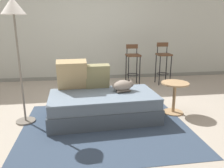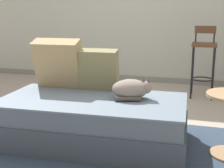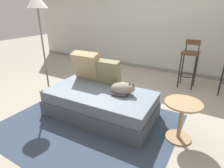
% 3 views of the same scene
% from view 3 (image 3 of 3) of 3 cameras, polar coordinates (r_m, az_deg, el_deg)
% --- Properties ---
extents(ground_plane, '(16.00, 16.00, 0.00)m').
position_cam_3_polar(ground_plane, '(3.26, 0.42, -6.23)').
color(ground_plane, '#A89E8E').
rests_on(ground_plane, ground).
extents(wall_back_panel, '(8.00, 0.10, 2.60)m').
position_cam_3_polar(wall_back_panel, '(4.94, 14.51, 18.81)').
color(wall_back_panel, '#B7BCB2').
rests_on(wall_back_panel, ground).
extents(wall_baseboard_trim, '(8.00, 0.02, 0.09)m').
position_cam_3_polar(wall_baseboard_trim, '(5.11, 12.97, 4.66)').
color(wall_baseboard_trim, gray).
rests_on(wall_baseboard_trim, ground).
extents(area_rug, '(2.33, 1.96, 0.01)m').
position_cam_3_polar(area_rug, '(2.76, -7.08, -12.15)').
color(area_rug, '#334256').
rests_on(area_rug, ground).
extents(couch, '(1.67, 0.93, 0.40)m').
position_cam_3_polar(couch, '(2.86, -3.63, -5.95)').
color(couch, '#44505B').
rests_on(couch, ground).
extents(throw_pillow_corner, '(0.47, 0.31, 0.49)m').
position_cam_3_polar(throw_pillow_corner, '(3.18, -7.65, 5.53)').
color(throw_pillow_corner, tan).
rests_on(throw_pillow_corner, couch).
extents(throw_pillow_middle, '(0.39, 0.21, 0.40)m').
position_cam_3_polar(throw_pillow_middle, '(2.98, -1.17, 3.65)').
color(throw_pillow_middle, '#847F56').
rests_on(throw_pillow_middle, couch).
extents(cat, '(0.38, 0.31, 0.20)m').
position_cam_3_polar(cat, '(2.67, 3.33, -1.35)').
color(cat, gray).
rests_on(cat, couch).
extents(bar_stool_near_window, '(0.32, 0.32, 0.96)m').
position_cam_3_polar(bar_stool_near_window, '(4.09, 22.57, 6.91)').
color(bar_stool_near_window, black).
rests_on(bar_stool_near_window, ground).
extents(side_table, '(0.44, 0.44, 0.52)m').
position_cam_3_polar(side_table, '(2.46, 20.43, -8.98)').
color(side_table, tan).
rests_on(side_table, ground).
extents(floor_lamp, '(0.32, 0.32, 1.76)m').
position_cam_3_polar(floor_lamp, '(3.35, -21.61, 19.81)').
color(floor_lamp, slate).
rests_on(floor_lamp, ground).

